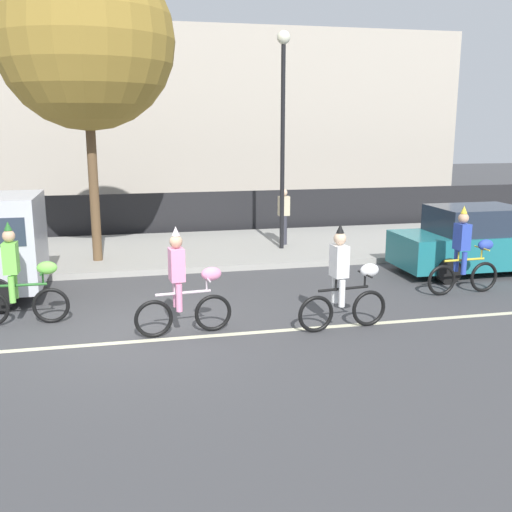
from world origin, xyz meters
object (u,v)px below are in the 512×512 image
parade_cyclist_lime (19,280)px  pedestrian_onlooker (284,215)px  parked_car_teal (477,241)px  parade_cyclist_zebra (344,284)px  parade_cyclist_pink (184,288)px  parade_cyclist_cobalt (465,256)px  street_lamp_post (283,109)px

parade_cyclist_lime → pedestrian_onlooker: 8.46m
parked_car_teal → parade_cyclist_zebra: bearing=-145.2°
parade_cyclist_pink → parade_cyclist_cobalt: (6.15, 1.26, 0.00)m
street_lamp_post → pedestrian_onlooker: street_lamp_post is taller
parade_cyclist_cobalt → street_lamp_post: street_lamp_post is taller
parade_cyclist_lime → parade_cyclist_zebra: 5.84m
parked_car_teal → pedestrian_onlooker: (-3.93, 3.71, 0.23)m
parade_cyclist_lime → parked_car_teal: (10.36, 1.78, -0.06)m
street_lamp_post → parade_cyclist_cobalt: bearing=-60.2°
parade_cyclist_pink → parked_car_teal: 8.06m
parade_cyclist_lime → parade_cyclist_pink: size_ratio=1.00×
pedestrian_onlooker → parade_cyclist_lime: bearing=-139.5°
parade_cyclist_lime → street_lamp_post: bearing=38.5°
parked_car_teal → parade_cyclist_lime: bearing=-170.2°
parade_cyclist_pink → parade_cyclist_lime: bearing=158.0°
parade_cyclist_cobalt → pedestrian_onlooker: (-2.58, 5.38, 0.17)m
parade_cyclist_lime → pedestrian_onlooker: (6.43, 5.49, 0.17)m
parked_car_teal → pedestrian_onlooker: bearing=136.6°
parade_cyclist_pink → parked_car_teal: bearing=21.3°
parade_cyclist_pink → pedestrian_onlooker: (3.58, 6.64, 0.17)m
parade_cyclist_pink → parade_cyclist_cobalt: bearing=11.6°
parade_cyclist_pink → parked_car_teal: (7.51, 2.93, -0.06)m
parade_cyclist_pink → parked_car_teal: size_ratio=0.47×
pedestrian_onlooker → parked_car_teal: bearing=-43.4°
parked_car_teal → parade_cyclist_cobalt: bearing=-129.1°
parade_cyclist_zebra → parked_car_teal: size_ratio=0.47×
parade_cyclist_zebra → pedestrian_onlooker: parade_cyclist_zebra is taller
parked_car_teal → pedestrian_onlooker: 5.41m
parked_car_teal → street_lamp_post: bearing=142.4°
pedestrian_onlooker → parade_cyclist_cobalt: bearing=-64.4°
street_lamp_post → pedestrian_onlooker: 3.03m
parade_cyclist_pink → pedestrian_onlooker: 7.55m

